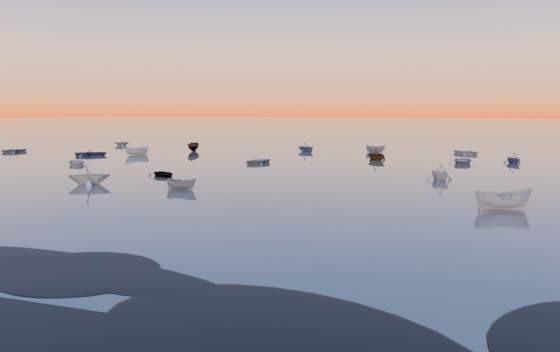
% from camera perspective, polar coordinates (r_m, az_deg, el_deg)
% --- Properties ---
extents(ground, '(600.00, 600.00, 0.00)m').
position_cam_1_polar(ground, '(120.34, 10.81, 3.48)').
color(ground, '#605950').
rests_on(ground, ground).
extents(mud_lobes, '(140.00, 6.00, 0.07)m').
position_cam_1_polar(mud_lobes, '(26.42, -25.42, -9.83)').
color(mud_lobes, black).
rests_on(mud_lobes, ground).
extents(moored_fleet, '(124.00, 58.00, 1.20)m').
position_cam_1_polar(moored_fleet, '(74.36, 5.28, 1.39)').
color(moored_fleet, beige).
rests_on(moored_fleet, ground).
extents(boat_near_left, '(4.10, 4.13, 1.03)m').
position_cam_1_polar(boat_near_left, '(76.00, -20.50, 1.09)').
color(boat_near_left, beige).
rests_on(boat_near_left, ground).
extents(boat_near_center, '(3.16, 4.60, 1.47)m').
position_cam_1_polar(boat_near_center, '(43.43, 22.24, -3.22)').
color(boat_near_center, beige).
rests_on(boat_near_center, ground).
extents(boat_near_right, '(3.83, 3.19, 1.23)m').
position_cam_1_polar(boat_near_right, '(58.93, 16.37, -0.37)').
color(boat_near_right, beige).
rests_on(boat_near_right, ground).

